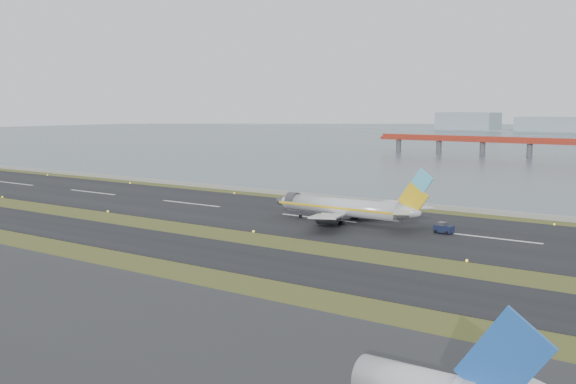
% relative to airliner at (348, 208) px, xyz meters
% --- Properties ---
extents(ground, '(1000.00, 1000.00, 0.00)m').
position_rel_airliner_xyz_m(ground, '(-9.12, -27.86, -3.46)').
color(ground, '#344016').
rests_on(ground, ground).
extents(taxiway_strip, '(1000.00, 18.00, 0.10)m').
position_rel_airliner_xyz_m(taxiway_strip, '(-9.12, -39.86, -3.41)').
color(taxiway_strip, black).
rests_on(taxiway_strip, ground).
extents(runway_strip, '(1000.00, 45.00, 0.10)m').
position_rel_airliner_xyz_m(runway_strip, '(-9.12, 2.14, -3.41)').
color(runway_strip, black).
rests_on(runway_strip, ground).
extents(seawall, '(1000.00, 2.50, 1.00)m').
position_rel_airliner_xyz_m(seawall, '(-9.12, 32.14, -2.96)').
color(seawall, gray).
rests_on(seawall, ground).
extents(airliner, '(38.52, 32.89, 12.80)m').
position_rel_airliner_xyz_m(airliner, '(0.00, 0.00, 0.00)').
color(airliner, silver).
rests_on(airliner, ground).
extents(pushback_tug, '(3.81, 2.47, 2.32)m').
position_rel_airliner_xyz_m(pushback_tug, '(21.69, 1.14, -2.33)').
color(pushback_tug, '#131934').
rests_on(pushback_tug, ground).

